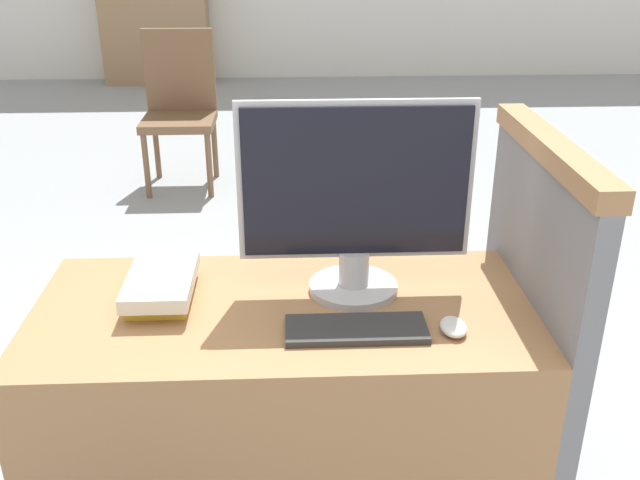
# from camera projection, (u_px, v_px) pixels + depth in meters

# --- Properties ---
(desk) EXTENTS (1.21, 0.59, 0.72)m
(desk) POSITION_uv_depth(u_px,v_px,m) (286.00, 427.00, 1.87)
(desk) COLOR #9E7047
(desk) RESTS_ON ground_plane
(carrel_divider) EXTENTS (0.07, 0.69, 1.12)m
(carrel_divider) POSITION_uv_depth(u_px,v_px,m) (525.00, 343.00, 1.86)
(carrel_divider) COLOR slate
(carrel_divider) RESTS_ON ground_plane
(monitor) EXTENTS (0.56, 0.22, 0.49)m
(monitor) POSITION_uv_depth(u_px,v_px,m) (355.00, 198.00, 1.70)
(monitor) COLOR #B7B7BC
(monitor) RESTS_ON desk
(keyboard) EXTENTS (0.32, 0.12, 0.02)m
(keyboard) POSITION_uv_depth(u_px,v_px,m) (356.00, 329.00, 1.61)
(keyboard) COLOR #2D2D2D
(keyboard) RESTS_ON desk
(mouse) EXTENTS (0.06, 0.09, 0.03)m
(mouse) POSITION_uv_depth(u_px,v_px,m) (453.00, 327.00, 1.61)
(mouse) COLOR silver
(mouse) RESTS_ON desk
(book_stack) EXTENTS (0.16, 0.27, 0.07)m
(book_stack) POSITION_uv_depth(u_px,v_px,m) (161.00, 286.00, 1.74)
(book_stack) COLOR gold
(book_stack) RESTS_ON desk
(far_chair) EXTENTS (0.44, 0.44, 0.96)m
(far_chair) POSITION_uv_depth(u_px,v_px,m) (180.00, 103.00, 4.45)
(far_chair) COLOR brown
(far_chair) RESTS_ON ground_plane
(bookshelf_far) EXTENTS (1.07, 0.32, 1.66)m
(bookshelf_far) POSITION_uv_depth(u_px,v_px,m) (153.00, 0.00, 7.15)
(bookshelf_far) COLOR #9E7A56
(bookshelf_far) RESTS_ON ground_plane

